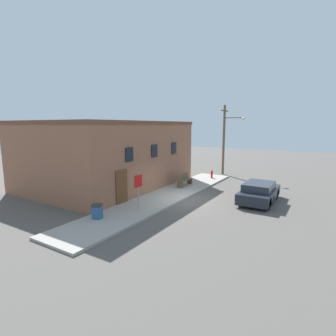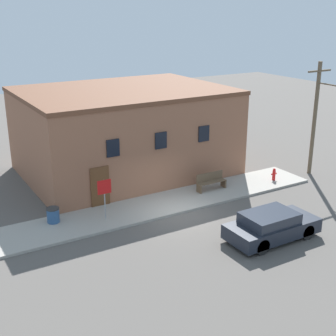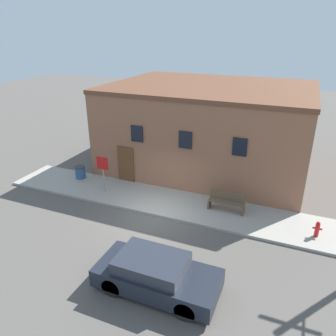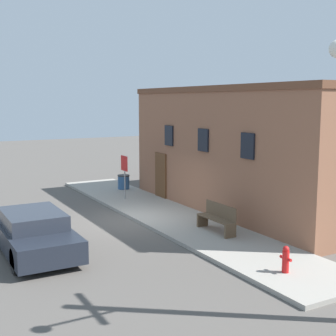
{
  "view_description": "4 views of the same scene",
  "coord_description": "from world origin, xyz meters",
  "px_view_note": "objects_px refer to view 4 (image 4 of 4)",
  "views": [
    {
      "loc": [
        -14.89,
        -7.82,
        4.89
      ],
      "look_at": [
        0.16,
        1.42,
        2.0
      ],
      "focal_mm": 28.0,
      "sensor_mm": 36.0,
      "label": 1
    },
    {
      "loc": [
        -11.38,
        -17.96,
        9.73
      ],
      "look_at": [
        0.16,
        1.42,
        2.0
      ],
      "focal_mm": 50.0,
      "sensor_mm": 36.0,
      "label": 2
    },
    {
      "loc": [
        5.84,
        -12.23,
        8.37
      ],
      "look_at": [
        0.16,
        1.42,
        2.0
      ],
      "focal_mm": 35.0,
      "sensor_mm": 36.0,
      "label": 3
    },
    {
      "loc": [
        16.0,
        -7.39,
        4.61
      ],
      "look_at": [
        0.16,
        1.42,
        2.0
      ],
      "focal_mm": 50.0,
      "sensor_mm": 36.0,
      "label": 4
    }
  ],
  "objects_px": {
    "stop_sign": "(124,169)",
    "parked_car": "(35,234)",
    "bench": "(217,218)",
    "fire_hydrant": "(286,259)",
    "trash_bin": "(124,182)"
  },
  "relations": [
    {
      "from": "stop_sign",
      "to": "parked_car",
      "type": "height_order",
      "value": "stop_sign"
    },
    {
      "from": "bench",
      "to": "stop_sign",
      "type": "bearing_deg",
      "value": -175.08
    },
    {
      "from": "bench",
      "to": "parked_car",
      "type": "xyz_separation_m",
      "value": [
        -1.04,
        -5.99,
        0.03
      ]
    },
    {
      "from": "fire_hydrant",
      "to": "stop_sign",
      "type": "xyz_separation_m",
      "value": [
        -10.68,
        0.11,
        1.04
      ]
    },
    {
      "from": "fire_hydrant",
      "to": "bench",
      "type": "bearing_deg",
      "value": 170.54
    },
    {
      "from": "fire_hydrant",
      "to": "bench",
      "type": "relative_size",
      "value": 0.41
    },
    {
      "from": "stop_sign",
      "to": "trash_bin",
      "type": "height_order",
      "value": "stop_sign"
    },
    {
      "from": "parked_car",
      "to": "bench",
      "type": "bearing_deg",
      "value": 80.2
    },
    {
      "from": "trash_bin",
      "to": "fire_hydrant",
      "type": "bearing_deg",
      "value": -4.64
    },
    {
      "from": "bench",
      "to": "trash_bin",
      "type": "height_order",
      "value": "bench"
    },
    {
      "from": "trash_bin",
      "to": "parked_car",
      "type": "bearing_deg",
      "value": -39.11
    },
    {
      "from": "fire_hydrant",
      "to": "stop_sign",
      "type": "relative_size",
      "value": 0.36
    },
    {
      "from": "fire_hydrant",
      "to": "bench",
      "type": "distance_m",
      "value": 4.13
    },
    {
      "from": "fire_hydrant",
      "to": "trash_bin",
      "type": "height_order",
      "value": "trash_bin"
    },
    {
      "from": "bench",
      "to": "trash_bin",
      "type": "bearing_deg",
      "value": 177.6
    }
  ]
}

